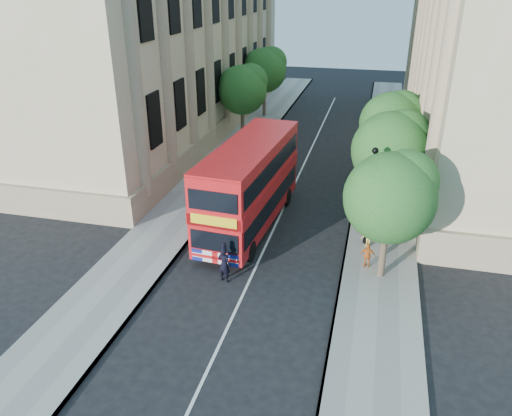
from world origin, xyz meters
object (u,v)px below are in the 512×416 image
Objects in this scene: lamp_post at (370,201)px; woman_pedestrian at (364,219)px; box_van at (269,157)px; police_constable at (224,265)px; double_decker_bus at (250,183)px.

lamp_post is 2.03m from woman_pedestrian.
box_van reaches higher than woman_pedestrian.
box_van is at bearing -70.78° from police_constable.
double_decker_bus is at bearing 174.44° from lamp_post.
box_van is (-7.08, 8.57, -1.17)m from lamp_post.
double_decker_bus reaches higher than police_constable.
police_constable is at bearing -83.20° from double_decker_bus.
lamp_post is 0.50× the size of double_decker_bus.
double_decker_bus reaches higher than woman_pedestrian.
box_van is 3.24× the size of woman_pedestrian.
double_decker_bus is 6.41m from woman_pedestrian.
police_constable is (0.25, -5.62, -1.73)m from double_decker_bus.
double_decker_bus is 2.13× the size of box_van.
box_van is at bearing -63.47° from woman_pedestrian.
double_decker_bus reaches higher than box_van.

